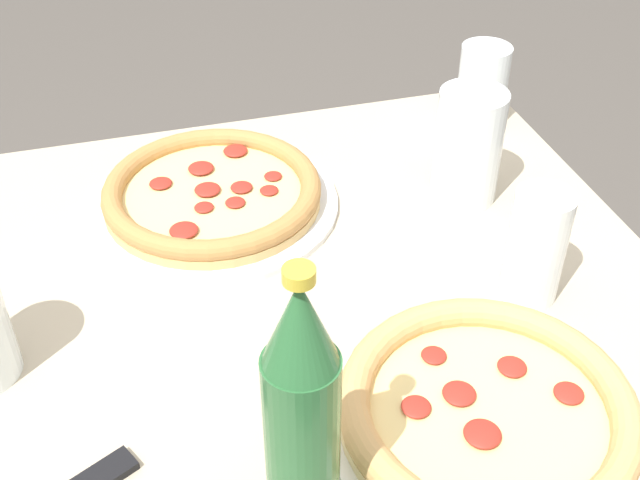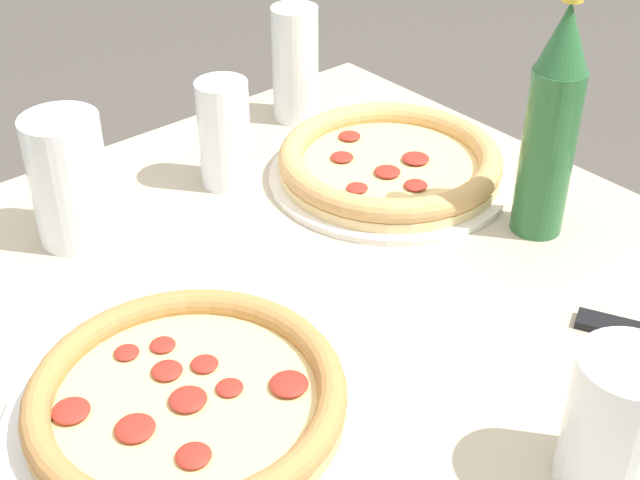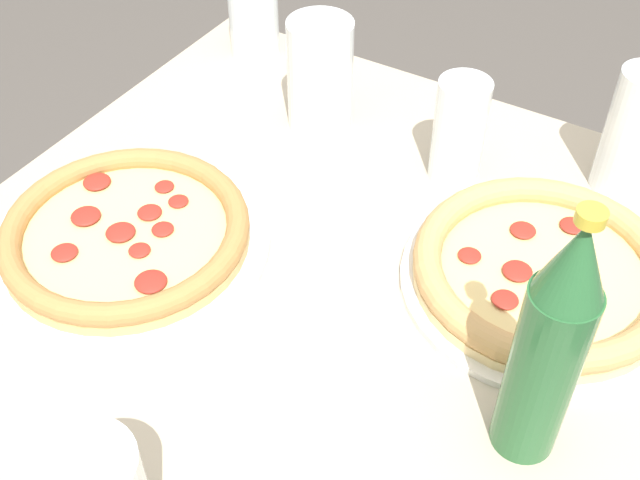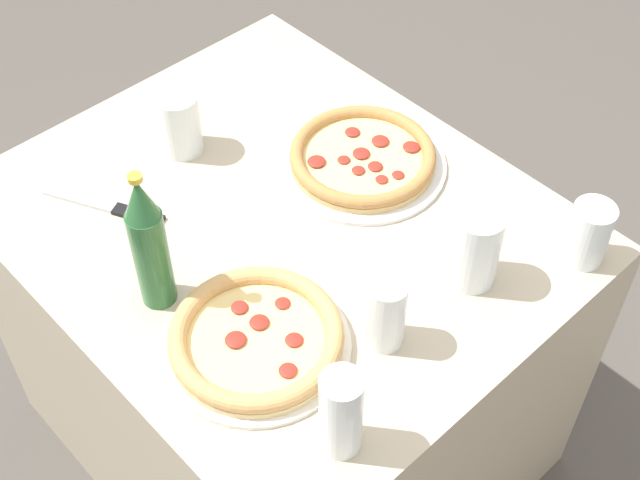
{
  "view_description": "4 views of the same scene",
  "coord_description": "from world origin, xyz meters",
  "px_view_note": "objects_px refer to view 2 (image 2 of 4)",
  "views": [
    {
      "loc": [
        0.09,
        0.62,
        1.31
      ],
      "look_at": [
        -0.1,
        -0.03,
        0.78
      ],
      "focal_mm": 45.0,
      "sensor_mm": 36.0,
      "label": 1
    },
    {
      "loc": [
        0.48,
        -0.47,
        1.27
      ],
      "look_at": [
        -0.1,
        0.02,
        0.76
      ],
      "focal_mm": 50.0,
      "sensor_mm": 36.0,
      "label": 2
    },
    {
      "loc": [
        0.43,
        0.3,
        1.35
      ],
      "look_at": [
        -0.09,
        -0.01,
        0.76
      ],
      "focal_mm": 45.0,
      "sensor_mm": 36.0,
      "label": 3
    },
    {
      "loc": [
        -0.84,
        0.68,
        1.85
      ],
      "look_at": [
        -0.13,
        0.03,
        0.79
      ],
      "focal_mm": 50.0,
      "sensor_mm": 36.0,
      "label": 4
    }
  ],
  "objects_px": {
    "pizza_pepperoni": "(390,164)",
    "pizza_margherita": "(187,401)",
    "glass_iced_tea": "(616,429)",
    "glass_cola": "(70,185)",
    "beer_bottle": "(554,126)",
    "glass_mango_juice": "(224,136)",
    "glass_orange_juice": "(295,67)"
  },
  "relations": [
    {
      "from": "pizza_pepperoni",
      "to": "pizza_margherita",
      "type": "relative_size",
      "value": 0.94
    },
    {
      "from": "glass_iced_tea",
      "to": "glass_cola",
      "type": "bearing_deg",
      "value": -165.25
    },
    {
      "from": "pizza_margherita",
      "to": "glass_iced_tea",
      "type": "xyz_separation_m",
      "value": [
        0.27,
        0.21,
        0.04
      ]
    },
    {
      "from": "glass_iced_tea",
      "to": "glass_cola",
      "type": "distance_m",
      "value": 0.6
    },
    {
      "from": "glass_cola",
      "to": "beer_bottle",
      "type": "bearing_deg",
      "value": 51.33
    },
    {
      "from": "pizza_margherita",
      "to": "glass_mango_juice",
      "type": "bearing_deg",
      "value": 139.81
    },
    {
      "from": "glass_iced_tea",
      "to": "pizza_margherita",
      "type": "bearing_deg",
      "value": -141.57
    },
    {
      "from": "pizza_margherita",
      "to": "glass_iced_tea",
      "type": "bearing_deg",
      "value": 38.43
    },
    {
      "from": "pizza_pepperoni",
      "to": "glass_orange_juice",
      "type": "xyz_separation_m",
      "value": [
        -0.21,
        0.02,
        0.05
      ]
    },
    {
      "from": "pizza_margherita",
      "to": "glass_mango_juice",
      "type": "distance_m",
      "value": 0.4
    },
    {
      "from": "pizza_pepperoni",
      "to": "glass_cola",
      "type": "bearing_deg",
      "value": -110.76
    },
    {
      "from": "pizza_margherita",
      "to": "glass_mango_juice",
      "type": "xyz_separation_m",
      "value": [
        -0.3,
        0.25,
        0.04
      ]
    },
    {
      "from": "glass_mango_juice",
      "to": "glass_cola",
      "type": "xyz_separation_m",
      "value": [
        -0.01,
        -0.19,
        0.0
      ]
    },
    {
      "from": "pizza_pepperoni",
      "to": "pizza_margherita",
      "type": "xyz_separation_m",
      "value": [
        0.18,
        -0.41,
        -0.0
      ]
    },
    {
      "from": "glass_mango_juice",
      "to": "beer_bottle",
      "type": "height_order",
      "value": "beer_bottle"
    },
    {
      "from": "pizza_pepperoni",
      "to": "glass_cola",
      "type": "xyz_separation_m",
      "value": [
        -0.13,
        -0.35,
        0.05
      ]
    },
    {
      "from": "pizza_margherita",
      "to": "beer_bottle",
      "type": "xyz_separation_m",
      "value": [
        0.01,
        0.46,
        0.11
      ]
    },
    {
      "from": "pizza_margherita",
      "to": "glass_cola",
      "type": "relative_size",
      "value": 2.16
    },
    {
      "from": "glass_orange_juice",
      "to": "pizza_pepperoni",
      "type": "bearing_deg",
      "value": -5.78
    },
    {
      "from": "glass_iced_tea",
      "to": "glass_mango_juice",
      "type": "bearing_deg",
      "value": 175.77
    },
    {
      "from": "pizza_margherita",
      "to": "glass_mango_juice",
      "type": "relative_size",
      "value": 2.39
    },
    {
      "from": "glass_iced_tea",
      "to": "beer_bottle",
      "type": "bearing_deg",
      "value": 136.48
    },
    {
      "from": "glass_orange_juice",
      "to": "beer_bottle",
      "type": "height_order",
      "value": "beer_bottle"
    },
    {
      "from": "glass_orange_juice",
      "to": "beer_bottle",
      "type": "distance_m",
      "value": 0.4
    },
    {
      "from": "pizza_margherita",
      "to": "glass_orange_juice",
      "type": "xyz_separation_m",
      "value": [
        -0.38,
        0.43,
        0.05
      ]
    },
    {
      "from": "pizza_pepperoni",
      "to": "glass_iced_tea",
      "type": "xyz_separation_m",
      "value": [
        0.45,
        -0.2,
        0.03
      ]
    },
    {
      "from": "glass_orange_juice",
      "to": "glass_cola",
      "type": "distance_m",
      "value": 0.38
    },
    {
      "from": "pizza_pepperoni",
      "to": "glass_mango_juice",
      "type": "xyz_separation_m",
      "value": [
        -0.12,
        -0.15,
        0.04
      ]
    },
    {
      "from": "glass_cola",
      "to": "pizza_margherita",
      "type": "bearing_deg",
      "value": -10.98
    },
    {
      "from": "pizza_pepperoni",
      "to": "glass_orange_juice",
      "type": "bearing_deg",
      "value": 174.22
    },
    {
      "from": "pizza_pepperoni",
      "to": "pizza_margherita",
      "type": "bearing_deg",
      "value": -66.44
    },
    {
      "from": "glass_mango_juice",
      "to": "beer_bottle",
      "type": "relative_size",
      "value": 0.48
    }
  ]
}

